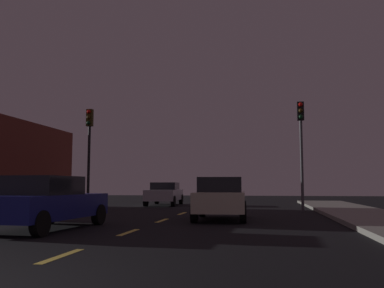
# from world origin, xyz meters

# --- Properties ---
(ground_plane) EXTENTS (80.00, 80.00, 0.00)m
(ground_plane) POSITION_xyz_m (0.00, 7.00, 0.00)
(ground_plane) COLOR black
(lane_stripe_second) EXTENTS (0.16, 1.60, 0.01)m
(lane_stripe_second) POSITION_xyz_m (0.00, 2.60, 0.00)
(lane_stripe_second) COLOR #EACC4C
(lane_stripe_second) RESTS_ON ground_plane
(lane_stripe_third) EXTENTS (0.16, 1.60, 0.01)m
(lane_stripe_third) POSITION_xyz_m (0.00, 6.40, 0.00)
(lane_stripe_third) COLOR #EACC4C
(lane_stripe_third) RESTS_ON ground_plane
(lane_stripe_fourth) EXTENTS (0.16, 1.60, 0.01)m
(lane_stripe_fourth) POSITION_xyz_m (0.00, 10.20, 0.00)
(lane_stripe_fourth) COLOR #EACC4C
(lane_stripe_fourth) RESTS_ON ground_plane
(lane_stripe_fifth) EXTENTS (0.16, 1.60, 0.01)m
(lane_stripe_fifth) POSITION_xyz_m (0.00, 14.00, 0.00)
(lane_stripe_fifth) COLOR #EACC4C
(lane_stripe_fifth) RESTS_ON ground_plane
(traffic_signal_left) EXTENTS (0.32, 0.38, 5.23)m
(traffic_signal_left) POSITION_xyz_m (-5.39, 16.23, 3.65)
(traffic_signal_left) COLOR black
(traffic_signal_left) RESTS_ON ground_plane
(traffic_signal_right) EXTENTS (0.32, 0.38, 5.27)m
(traffic_signal_right) POSITION_xyz_m (5.40, 16.23, 3.67)
(traffic_signal_right) COLOR #4C4C51
(traffic_signal_right) RESTS_ON ground_plane
(car_stopped_ahead) EXTENTS (1.96, 3.94, 1.53)m
(car_stopped_ahead) POSITION_xyz_m (2.01, 10.86, 0.77)
(car_stopped_ahead) COLOR beige
(car_stopped_ahead) RESTS_ON ground_plane
(car_adjacent_lane) EXTENTS (2.13, 4.47, 1.50)m
(car_adjacent_lane) POSITION_xyz_m (-2.55, 6.68, 0.77)
(car_adjacent_lane) COLOR navy
(car_adjacent_lane) RESTS_ON ground_plane
(car_oncoming_far) EXTENTS (2.08, 4.64, 1.42)m
(car_oncoming_far) POSITION_xyz_m (-2.55, 21.51, 0.74)
(car_oncoming_far) COLOR silver
(car_oncoming_far) RESTS_ON ground_plane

